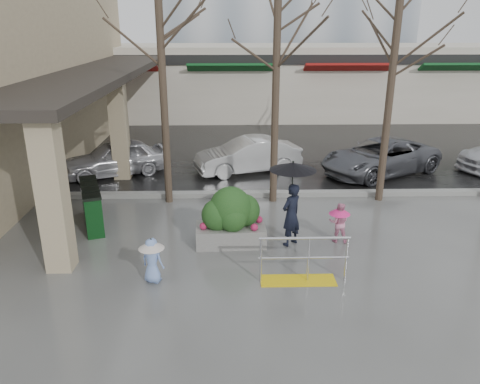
{
  "coord_description": "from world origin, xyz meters",
  "views": [
    {
      "loc": [
        -0.14,
        -9.89,
        5.17
      ],
      "look_at": [
        0.11,
        0.8,
        1.3
      ],
      "focal_mm": 35.0,
      "sensor_mm": 36.0,
      "label": 1
    }
  ],
  "objects_px": {
    "child_pink": "(339,220)",
    "news_boxes": "(92,206)",
    "woman": "(292,196)",
    "car_a": "(116,158)",
    "tree_west": "(160,27)",
    "tree_midwest": "(278,21)",
    "car_c": "(380,157)",
    "planter": "(231,217)",
    "child_blue": "(152,256)",
    "handrail": "(301,265)",
    "tree_mideast": "(396,35)",
    "car_b": "(248,155)"
  },
  "relations": [
    {
      "from": "tree_midwest",
      "to": "planter",
      "type": "distance_m",
      "value": 5.56
    },
    {
      "from": "news_boxes",
      "to": "woman",
      "type": "bearing_deg",
      "value": -33.62
    },
    {
      "from": "child_pink",
      "to": "planter",
      "type": "bearing_deg",
      "value": 11.76
    },
    {
      "from": "tree_midwest",
      "to": "car_a",
      "type": "distance_m",
      "value": 7.62
    },
    {
      "from": "tree_mideast",
      "to": "woman",
      "type": "xyz_separation_m",
      "value": [
        -3.15,
        -3.04,
        -3.58
      ]
    },
    {
      "from": "tree_west",
      "to": "car_c",
      "type": "xyz_separation_m",
      "value": [
        7.3,
        2.67,
        -4.45
      ]
    },
    {
      "from": "tree_mideast",
      "to": "woman",
      "type": "relative_size",
      "value": 3.02
    },
    {
      "from": "tree_midwest",
      "to": "handrail",
      "type": "bearing_deg",
      "value": -88.09
    },
    {
      "from": "handrail",
      "to": "car_c",
      "type": "xyz_separation_m",
      "value": [
        3.94,
        7.47,
        0.25
      ]
    },
    {
      "from": "child_pink",
      "to": "child_blue",
      "type": "relative_size",
      "value": 1.02
    },
    {
      "from": "tree_west",
      "to": "tree_midwest",
      "type": "relative_size",
      "value": 0.97
    },
    {
      "from": "child_pink",
      "to": "car_a",
      "type": "height_order",
      "value": "car_a"
    },
    {
      "from": "tree_mideast",
      "to": "car_c",
      "type": "relative_size",
      "value": 1.43
    },
    {
      "from": "tree_mideast",
      "to": "car_a",
      "type": "relative_size",
      "value": 1.76
    },
    {
      "from": "news_boxes",
      "to": "car_c",
      "type": "height_order",
      "value": "car_c"
    },
    {
      "from": "woman",
      "to": "child_pink",
      "type": "distance_m",
      "value": 1.41
    },
    {
      "from": "woman",
      "to": "car_a",
      "type": "relative_size",
      "value": 0.58
    },
    {
      "from": "woman",
      "to": "planter",
      "type": "bearing_deg",
      "value": -44.57
    },
    {
      "from": "planter",
      "to": "news_boxes",
      "type": "relative_size",
      "value": 0.86
    },
    {
      "from": "woman",
      "to": "car_a",
      "type": "xyz_separation_m",
      "value": [
        -5.56,
        5.8,
        -0.65
      ]
    },
    {
      "from": "tree_midwest",
      "to": "woman",
      "type": "distance_m",
      "value": 4.99
    },
    {
      "from": "tree_mideast",
      "to": "car_c",
      "type": "distance_m",
      "value": 5.07
    },
    {
      "from": "woman",
      "to": "child_pink",
      "type": "bearing_deg",
      "value": 145.19
    },
    {
      "from": "child_blue",
      "to": "car_b",
      "type": "relative_size",
      "value": 0.26
    },
    {
      "from": "tree_west",
      "to": "tree_mideast",
      "type": "relative_size",
      "value": 1.05
    },
    {
      "from": "child_pink",
      "to": "news_boxes",
      "type": "height_order",
      "value": "news_boxes"
    },
    {
      "from": "child_pink",
      "to": "car_a",
      "type": "distance_m",
      "value": 8.84
    },
    {
      "from": "tree_mideast",
      "to": "child_blue",
      "type": "distance_m",
      "value": 8.95
    },
    {
      "from": "handrail",
      "to": "news_boxes",
      "type": "bearing_deg",
      "value": 149.35
    },
    {
      "from": "handrail",
      "to": "car_a",
      "type": "bearing_deg",
      "value": 126.39
    },
    {
      "from": "tree_west",
      "to": "woman",
      "type": "relative_size",
      "value": 3.16
    },
    {
      "from": "child_pink",
      "to": "car_a",
      "type": "xyz_separation_m",
      "value": [
        -6.78,
        5.66,
        0.05
      ]
    },
    {
      "from": "handrail",
      "to": "tree_mideast",
      "type": "xyz_separation_m",
      "value": [
        3.14,
        4.8,
        4.48
      ]
    },
    {
      "from": "tree_midwest",
      "to": "car_b",
      "type": "xyz_separation_m",
      "value": [
        -0.66,
        2.98,
        -4.6
      ]
    },
    {
      "from": "tree_west",
      "to": "news_boxes",
      "type": "xyz_separation_m",
      "value": [
        -1.85,
        -1.71,
        -4.53
      ]
    },
    {
      "from": "tree_west",
      "to": "tree_midwest",
      "type": "xyz_separation_m",
      "value": [
        3.2,
        0.0,
        0.15
      ]
    },
    {
      "from": "handrail",
      "to": "news_boxes",
      "type": "relative_size",
      "value": 0.94
    },
    {
      "from": "child_blue",
      "to": "planter",
      "type": "relative_size",
      "value": 0.58
    },
    {
      "from": "tree_mideast",
      "to": "tree_midwest",
      "type": "bearing_deg",
      "value": 180.0
    },
    {
      "from": "tree_midwest",
      "to": "car_c",
      "type": "height_order",
      "value": "tree_midwest"
    },
    {
      "from": "tree_midwest",
      "to": "child_pink",
      "type": "distance_m",
      "value": 5.65
    },
    {
      "from": "handrail",
      "to": "woman",
      "type": "height_order",
      "value": "woman"
    },
    {
      "from": "handrail",
      "to": "child_blue",
      "type": "distance_m",
      "value": 3.14
    },
    {
      "from": "woman",
      "to": "tree_west",
      "type": "bearing_deg",
      "value": -83.57
    },
    {
      "from": "tree_midwest",
      "to": "woman",
      "type": "bearing_deg",
      "value": -87.15
    },
    {
      "from": "car_a",
      "to": "tree_west",
      "type": "bearing_deg",
      "value": 15.32
    },
    {
      "from": "handrail",
      "to": "tree_mideast",
      "type": "height_order",
      "value": "tree_mideast"
    },
    {
      "from": "handrail",
      "to": "child_pink",
      "type": "xyz_separation_m",
      "value": [
        1.21,
        1.9,
        0.2
      ]
    },
    {
      "from": "woman",
      "to": "car_c",
      "type": "relative_size",
      "value": 0.47
    },
    {
      "from": "tree_west",
      "to": "tree_mideast",
      "type": "xyz_separation_m",
      "value": [
        6.5,
        0.0,
        -0.22
      ]
    }
  ]
}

